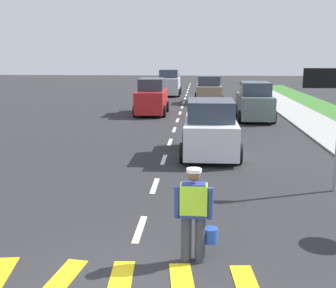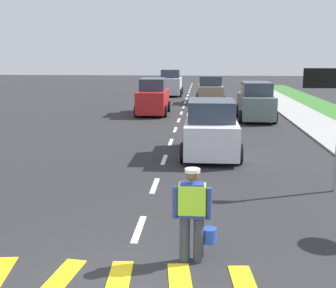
{
  "view_description": "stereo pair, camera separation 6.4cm",
  "coord_description": "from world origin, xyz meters",
  "px_view_note": "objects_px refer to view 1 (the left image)",
  "views": [
    {
      "loc": [
        1.19,
        -5.57,
        3.54
      ],
      "look_at": [
        0.34,
        6.09,
        1.1
      ],
      "focal_mm": 46.04,
      "sensor_mm": 36.0,
      "label": 1
    },
    {
      "loc": [
        1.26,
        -5.56,
        3.54
      ],
      "look_at": [
        0.34,
        6.09,
        1.1
      ],
      "focal_mm": 46.04,
      "sensor_mm": 36.0,
      "label": 2
    }
  ],
  "objects_px": {
    "car_parked_far": "(254,102)",
    "car_oncoming_third": "(169,84)",
    "lane_direction_sign": "(332,100)",
    "road_worker": "(195,210)",
    "car_oncoming_second": "(152,98)",
    "car_outgoing_ahead": "(210,130)",
    "car_outgoing_far": "(209,90)"
  },
  "relations": [
    {
      "from": "car_oncoming_second",
      "to": "car_oncoming_third",
      "type": "distance_m",
      "value": 12.08
    },
    {
      "from": "car_outgoing_far",
      "to": "car_oncoming_second",
      "type": "bearing_deg",
      "value": -118.91
    },
    {
      "from": "car_outgoing_far",
      "to": "lane_direction_sign",
      "type": "bearing_deg",
      "value": -82.68
    },
    {
      "from": "car_outgoing_ahead",
      "to": "car_oncoming_third",
      "type": "height_order",
      "value": "car_oncoming_third"
    },
    {
      "from": "lane_direction_sign",
      "to": "car_outgoing_ahead",
      "type": "bearing_deg",
      "value": 127.3
    },
    {
      "from": "lane_direction_sign",
      "to": "car_oncoming_third",
      "type": "distance_m",
      "value": 27.28
    },
    {
      "from": "car_outgoing_ahead",
      "to": "car_parked_far",
      "type": "bearing_deg",
      "value": 73.4
    },
    {
      "from": "lane_direction_sign",
      "to": "car_parked_far",
      "type": "relative_size",
      "value": 0.81
    },
    {
      "from": "car_parked_far",
      "to": "car_oncoming_third",
      "type": "distance_m",
      "value": 15.1
    },
    {
      "from": "road_worker",
      "to": "car_outgoing_far",
      "type": "relative_size",
      "value": 0.44
    },
    {
      "from": "road_worker",
      "to": "car_oncoming_second",
      "type": "xyz_separation_m",
      "value": [
        -2.82,
        18.73,
        0.06
      ]
    },
    {
      "from": "lane_direction_sign",
      "to": "car_oncoming_second",
      "type": "distance_m",
      "value": 15.83
    },
    {
      "from": "car_oncoming_third",
      "to": "lane_direction_sign",
      "type": "bearing_deg",
      "value": -77.21
    },
    {
      "from": "lane_direction_sign",
      "to": "car_parked_far",
      "type": "distance_m",
      "value": 12.67
    },
    {
      "from": "lane_direction_sign",
      "to": "car_parked_far",
      "type": "xyz_separation_m",
      "value": [
        -0.35,
        12.58,
        -1.44
      ]
    },
    {
      "from": "road_worker",
      "to": "car_outgoing_far",
      "type": "height_order",
      "value": "car_outgoing_far"
    },
    {
      "from": "car_oncoming_second",
      "to": "car_oncoming_third",
      "type": "height_order",
      "value": "car_oncoming_third"
    },
    {
      "from": "road_worker",
      "to": "car_parked_far",
      "type": "relative_size",
      "value": 0.42
    },
    {
      "from": "road_worker",
      "to": "car_oncoming_third",
      "type": "xyz_separation_m",
      "value": [
        -2.64,
        30.81,
        0.12
      ]
    },
    {
      "from": "road_worker",
      "to": "lane_direction_sign",
      "type": "distance_m",
      "value": 5.62
    },
    {
      "from": "car_oncoming_second",
      "to": "car_outgoing_ahead",
      "type": "relative_size",
      "value": 1.03
    },
    {
      "from": "road_worker",
      "to": "car_outgoing_far",
      "type": "xyz_separation_m",
      "value": [
        0.71,
        25.12,
        0.0
      ]
    },
    {
      "from": "lane_direction_sign",
      "to": "car_oncoming_third",
      "type": "height_order",
      "value": "lane_direction_sign"
    },
    {
      "from": "road_worker",
      "to": "car_parked_far",
      "type": "xyz_separation_m",
      "value": [
        3.04,
        16.82,
        0.03
      ]
    },
    {
      "from": "car_parked_far",
      "to": "car_outgoing_far",
      "type": "height_order",
      "value": "car_parked_far"
    },
    {
      "from": "car_outgoing_far",
      "to": "car_oncoming_third",
      "type": "bearing_deg",
      "value": 120.47
    },
    {
      "from": "car_outgoing_ahead",
      "to": "car_oncoming_third",
      "type": "relative_size",
      "value": 0.97
    },
    {
      "from": "car_oncoming_second",
      "to": "car_parked_far",
      "type": "bearing_deg",
      "value": -18.07
    },
    {
      "from": "road_worker",
      "to": "lane_direction_sign",
      "type": "relative_size",
      "value": 0.52
    },
    {
      "from": "car_oncoming_second",
      "to": "car_outgoing_far",
      "type": "bearing_deg",
      "value": 61.09
    },
    {
      "from": "road_worker",
      "to": "car_oncoming_second",
      "type": "distance_m",
      "value": 18.94
    },
    {
      "from": "car_parked_far",
      "to": "car_oncoming_third",
      "type": "bearing_deg",
      "value": 112.08
    }
  ]
}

